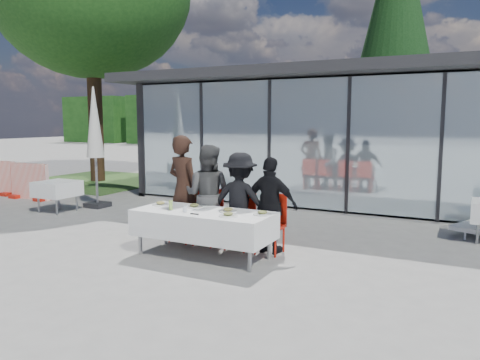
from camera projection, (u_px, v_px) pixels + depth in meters
name	position (u px, v px, depth m)	size (l,w,h in m)	color
ground	(222.00, 254.00, 7.70)	(90.00, 90.00, 0.00)	gray
pavilion	(417.00, 121.00, 13.73)	(14.80, 8.80, 3.44)	gray
treeline	(391.00, 120.00, 33.04)	(62.50, 2.00, 4.40)	#153A12
dining_table	(203.00, 224.00, 7.48)	(2.26, 0.96, 0.75)	white
diner_a	(184.00, 189.00, 8.43)	(0.70, 0.70, 1.93)	#321E16
diner_chair_a	(186.00, 211.00, 8.52)	(0.44, 0.44, 0.97)	#B1180B
diner_b	(208.00, 195.00, 8.21)	(0.86, 0.86, 1.77)	#4D4D4D
diner_chair_b	(209.00, 214.00, 8.29)	(0.44, 0.44, 0.97)	#B1180B
diner_c	(240.00, 201.00, 7.93)	(1.07, 1.07, 1.65)	black
diner_chair_c	(241.00, 217.00, 8.01)	(0.44, 0.44, 0.97)	#B1180B
diner_d	(271.00, 205.00, 7.67)	(0.93, 0.93, 1.60)	black
diner_chair_d	(272.00, 220.00, 7.75)	(0.44, 0.44, 0.97)	#B1180B
plate_a	(161.00, 204.00, 7.96)	(0.29, 0.29, 0.07)	white
plate_b	(194.00, 206.00, 7.75)	(0.29, 0.29, 0.07)	white
plate_c	(228.00, 210.00, 7.39)	(0.29, 0.29, 0.07)	white
plate_d	(262.00, 213.00, 7.16)	(0.29, 0.29, 0.07)	white
plate_extra	(228.00, 215.00, 7.03)	(0.29, 0.29, 0.07)	white
juice_bottle	(171.00, 205.00, 7.55)	(0.06, 0.06, 0.15)	#94BF4F
drinking_glasses	(185.00, 209.00, 7.37)	(0.07, 0.07, 0.10)	silver
folded_eyeglasses	(195.00, 214.00, 7.18)	(0.14, 0.03, 0.01)	black
spare_table_left	(57.00, 189.00, 11.14)	(0.86, 0.86, 0.74)	white
market_umbrella	(95.00, 130.00, 11.58)	(0.50, 0.50, 3.00)	black
conifer_tree	(396.00, 22.00, 18.18)	(4.00, 4.00, 10.50)	#382316
grass_patch	(98.00, 181.00, 16.84)	(5.00, 5.00, 0.02)	#385926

